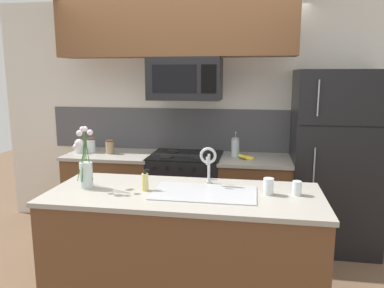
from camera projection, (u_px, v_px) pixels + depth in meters
The scene contains 21 objects.
ground_plane at pixel (168, 277), 3.32m from camera, with size 10.00×10.00×0.00m, color brown.
rear_partition at pixel (218, 116), 4.28m from camera, with size 5.20×0.10×2.60m, color silver.
splash_band at pixel (191, 130), 4.30m from camera, with size 3.34×0.01×0.48m, color #4C4C51.
back_counter_left at pixel (113, 192), 4.25m from camera, with size 0.96×0.65×0.91m.
back_counter_right at pixel (255, 200), 3.99m from camera, with size 0.76×0.65×0.91m.
stove_range at pixel (186, 196), 4.11m from camera, with size 0.76×0.64×0.93m.
microwave at pixel (185, 79), 3.86m from camera, with size 0.74×0.40×0.43m.
upper_cabinet_band at pixel (175, 27), 3.75m from camera, with size 2.42×0.34×0.60m, color brown.
refrigerator at pixel (335, 161), 3.80m from camera, with size 0.85×0.74×1.82m.
storage_jar_tall at pixel (79, 146), 4.17m from camera, with size 0.10×0.10×0.15m.
storage_jar_medium at pixel (91, 145), 4.20m from camera, with size 0.09×0.09×0.16m.
storage_jar_short at pixel (110, 147), 4.14m from camera, with size 0.09×0.09×0.15m.
banana_bunch at pixel (246, 157), 3.86m from camera, with size 0.19×0.12×0.08m.
french_press at pixel (235, 147), 3.98m from camera, with size 0.09×0.09×0.27m.
island_counter at pixel (184, 249), 2.86m from camera, with size 2.03×0.83×0.91m.
kitchen_sink at pixel (204, 202), 2.77m from camera, with size 0.76×0.44×0.16m.
sink_faucet at pixel (208, 160), 2.93m from camera, with size 0.14×0.14×0.31m.
dish_soap_bottle at pixel (145, 182), 2.81m from camera, with size 0.06×0.05×0.16m.
drinking_glass at pixel (268, 186), 2.72m from camera, with size 0.08×0.08×0.12m.
spare_glass at pixel (297, 188), 2.71m from camera, with size 0.07×0.07×0.10m.
flower_vase at pixel (85, 169), 2.86m from camera, with size 0.14×0.22×0.47m.
Camera 1 is at (0.72, -2.97, 1.77)m, focal length 35.00 mm.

